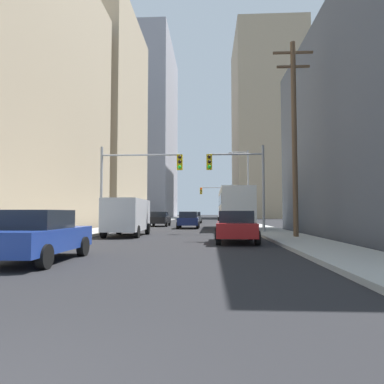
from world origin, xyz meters
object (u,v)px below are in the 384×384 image
Objects in this scene: city_bus at (234,207)px; sedan_grey at (195,217)px; sedan_red at (236,226)px; sedan_navy at (189,220)px; traffic_signal_far_right at (218,196)px; traffic_signal_near_right at (238,174)px; traffic_signal_near_left at (137,173)px; sedan_black at (160,219)px; sedan_blue at (37,235)px; cargo_van_silver at (127,215)px.

sedan_grey is (-4.18, 16.38, -1.16)m from city_bus.
sedan_navy is (-3.17, 14.80, 0.00)m from sedan_red.
sedan_navy is 23.90m from traffic_signal_far_right.
traffic_signal_near_right is at bearing -91.60° from city_bus.
city_bus is at bearing 45.05° from traffic_signal_near_left.
sedan_black is at bearing 143.03° from city_bus.
traffic_signal_near_right is (7.03, 13.41, 3.28)m from sedan_blue.
sedan_black is (-0.14, 26.08, 0.00)m from sedan_blue.
sedan_red and sedan_black have the same top height.
sedan_black is at bearing 90.58° from cargo_van_silver.
traffic_signal_near_left is at bearing 87.25° from cargo_van_silver.
traffic_signal_near_right reaches higher than sedan_blue.
sedan_navy is at bearing 81.67° from sedan_blue.
sedan_red is 9.69m from traffic_signal_near_left.
cargo_van_silver reaches higher than sedan_blue.
traffic_signal_near_right reaches higher than sedan_grey.
sedan_blue is at bearing -133.05° from sedan_red.
sedan_black is 20.31m from traffic_signal_far_right.
traffic_signal_near_right is (3.88, -8.16, 3.28)m from sedan_navy.
cargo_van_silver is at bearing -96.73° from sedan_grey.
traffic_signal_near_right is (6.91, -0.00, -0.08)m from traffic_signal_near_left.
sedan_black is (-7.37, 5.55, -1.16)m from city_bus.
cargo_van_silver is 0.88× the size of traffic_signal_near_left.
sedan_grey is 24.06m from traffic_signal_near_right.
sedan_navy is (-4.07, 1.04, -1.16)m from city_bus.
traffic_signal_far_right reaches higher than sedan_navy.
traffic_signal_near_left is at bearing -97.11° from sedan_grey.
sedan_navy is (3.14, 10.45, -0.52)m from cargo_van_silver.
traffic_signal_near_right and traffic_signal_far_right have the same top height.
sedan_navy is at bearing -53.84° from sedan_black.
traffic_signal_near_left is 6.91m from traffic_signal_near_right.
traffic_signal_near_left is at bearing -134.95° from city_bus.
sedan_red is at bearing -46.98° from traffic_signal_near_left.
traffic_signal_near_left and traffic_signal_far_right have the same top height.
sedan_black is 0.71× the size of traffic_signal_near_left.
traffic_signal_near_left is at bearing 179.99° from traffic_signal_near_right.
sedan_red is (6.31, -4.35, -0.52)m from cargo_van_silver.
sedan_navy is at bearing 102.08° from sedan_red.
traffic_signal_far_right is (6.55, 18.93, 3.34)m from sedan_black.
cargo_van_silver is at bearing -106.74° from sedan_navy.
cargo_van_silver is 25.98m from sedan_grey.
traffic_signal_far_right is at bearing 81.89° from sedan_blue.
sedan_navy is at bearing -89.62° from sedan_grey.
cargo_van_silver is 1.23× the size of sedan_red.
traffic_signal_near_left reaches higher than city_bus.
cargo_van_silver is 0.88× the size of traffic_signal_near_right.
cargo_van_silver is at bearing -161.94° from traffic_signal_near_right.
sedan_black is at bearing -106.43° from sedan_grey.
traffic_signal_near_left is at bearing 133.02° from sedan_red.
cargo_van_silver is 14.97m from sedan_black.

